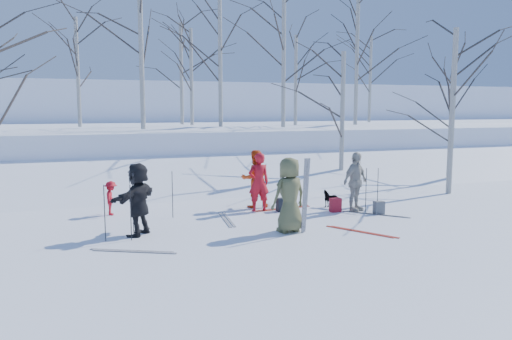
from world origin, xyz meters
name	(u,v)px	position (x,y,z in m)	size (l,w,h in m)	color
ground	(275,224)	(0.00, 0.00, 0.00)	(120.00, 120.00, 0.00)	white
snow_ramp	(209,182)	(0.00, 7.00, 0.15)	(70.00, 9.50, 1.40)	white
snow_plateau	(166,144)	(0.00, 17.00, 1.00)	(70.00, 18.00, 2.20)	white
far_hill	(129,119)	(0.00, 38.00, 2.00)	(90.00, 30.00, 6.00)	white
skier_olive_center	(289,195)	(0.02, -0.91, 0.95)	(0.93, 0.60, 1.90)	brown
skier_red_north	(259,182)	(0.18, 1.77, 0.89)	(0.65, 0.43, 1.78)	#B6111D
skier_redor_behind	(255,179)	(0.27, 2.36, 0.91)	(0.88, 0.69, 1.82)	red
skier_red_seated	(111,198)	(-4.07, 2.71, 0.50)	(0.65, 0.37, 1.00)	#B6111D
skier_cream_east	(355,182)	(2.96, 0.81, 0.90)	(1.05, 0.44, 1.80)	beige
skier_grey_west	(138,199)	(-3.59, 0.07, 0.90)	(1.67, 0.53, 1.80)	black
dog	(332,199)	(2.54, 1.49, 0.27)	(0.29, 0.64, 0.54)	black
upright_ski_left	(304,196)	(0.31, -1.17, 0.95)	(0.07, 0.02, 1.90)	silver
upright_ski_right	(306,195)	(0.39, -1.13, 0.95)	(0.07, 0.02, 1.90)	silver
ski_pair_a	(361,232)	(1.73, -1.56, 0.01)	(1.13, 1.74, 0.02)	#B52919
ski_pair_b	(227,219)	(-1.08, 0.94, 0.01)	(0.42, 1.91, 0.02)	silver
ski_pair_c	(283,208)	(1.01, 1.82, 0.01)	(1.91, 0.43, 0.02)	#B52919
ski_pair_d	(133,251)	(-3.90, -1.36, 0.01)	(1.78, 1.05, 0.02)	silver
ski_pair_e	(376,214)	(3.24, 0.09, 0.01)	(1.43, 1.54, 0.02)	silver
ski_pole_a	(133,208)	(-3.71, 0.17, 0.67)	(0.02, 0.02, 1.34)	black
ski_pole_b	(263,186)	(0.51, 2.29, 0.67)	(0.02, 0.02, 1.34)	black
ski_pole_c	(105,213)	(-4.41, -0.22, 0.67)	(0.02, 0.02, 1.34)	black
ski_pole_d	(172,195)	(-2.45, 1.74, 0.67)	(0.02, 0.02, 1.34)	black
ski_pole_e	(366,190)	(3.17, 0.54, 0.67)	(0.02, 0.02, 1.34)	black
ski_pole_f	(266,184)	(0.74, 2.59, 0.67)	(0.02, 0.02, 1.34)	black
ski_pole_g	(378,190)	(3.49, 0.39, 0.67)	(0.02, 0.02, 1.34)	black
ski_pole_h	(131,213)	(-3.83, -0.38, 0.67)	(0.02, 0.02, 1.34)	black
backpack_red	(335,205)	(2.32, 0.87, 0.21)	(0.32, 0.22, 0.42)	maroon
backpack_grey	(379,208)	(3.38, 0.15, 0.19)	(0.30, 0.20, 0.38)	#54575B
backpack_dark	(282,205)	(0.86, 1.51, 0.20)	(0.34, 0.24, 0.40)	black
birch_plateau_a	(357,62)	(9.50, 11.73, 5.57)	(5.32, 5.32, 6.74)	silver
birch_plateau_c	(191,77)	(0.96, 14.31, 4.75)	(4.17, 4.17, 5.10)	silver
birch_plateau_d	(284,63)	(4.43, 9.91, 5.22)	(4.83, 4.83, 6.05)	silver
birch_plateau_e	(220,64)	(1.82, 11.67, 5.25)	(4.88, 4.88, 6.11)	silver
birch_plateau_g	(141,50)	(-2.18, 9.99, 5.60)	(5.35, 5.35, 6.79)	silver
birch_plateau_h	(181,74)	(0.69, 15.63, 4.99)	(4.50, 4.50, 5.58)	silver
birch_plateau_i	(78,73)	(-4.75, 13.77, 4.82)	(4.27, 4.27, 5.24)	silver
birch_plateau_j	(296,80)	(6.23, 12.48, 4.58)	(3.94, 3.94, 4.77)	silver
birch_plateau_k	(370,80)	(12.89, 15.68, 4.91)	(4.39, 4.39, 5.42)	silver
birch_edge_b	(452,112)	(7.83, 2.35, 2.97)	(4.76, 4.76, 5.94)	silver
birch_edge_c	(451,125)	(9.78, 4.62, 2.43)	(4.00, 4.00, 4.85)	silver
birch_edge_e	(342,118)	(5.40, 5.97, 2.70)	(4.39, 4.39, 5.41)	silver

